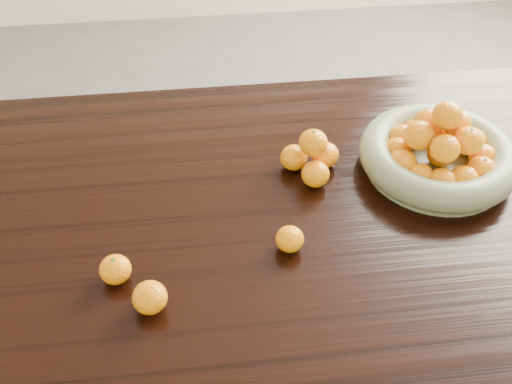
{
  "coord_description": "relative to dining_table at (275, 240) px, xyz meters",
  "views": [
    {
      "loc": [
        -0.14,
        -0.84,
        1.6
      ],
      "look_at": [
        -0.05,
        -0.02,
        0.83
      ],
      "focal_mm": 40.0,
      "sensor_mm": 36.0,
      "label": 1
    }
  ],
  "objects": [
    {
      "name": "loose_orange_1",
      "position": [
        -0.26,
        -0.22,
        0.12
      ],
      "size": [
        0.06,
        0.06,
        0.06
      ],
      "primitive_type": "ellipsoid",
      "color": "#FF9507",
      "rests_on": "dining_table"
    },
    {
      "name": "loose_orange_0",
      "position": [
        -0.32,
        -0.14,
        0.12
      ],
      "size": [
        0.06,
        0.06,
        0.06
      ],
      "primitive_type": "ellipsoid",
      "color": "#FF9507",
      "rests_on": "dining_table"
    },
    {
      "name": "orange_pyramid",
      "position": [
        0.1,
        0.12,
        0.13
      ],
      "size": [
        0.13,
        0.13,
        0.11
      ],
      "rotation": [
        0.0,
        0.0,
        0.02
      ],
      "color": "#FF9507",
      "rests_on": "dining_table"
    },
    {
      "name": "dining_table",
      "position": [
        0.0,
        0.0,
        0.0
      ],
      "size": [
        2.0,
        1.0,
        0.75
      ],
      "color": "black",
      "rests_on": "ground"
    },
    {
      "name": "loose_orange_2",
      "position": [
        0.01,
        -0.1,
        0.12
      ],
      "size": [
        0.06,
        0.06,
        0.05
      ],
      "primitive_type": "ellipsoid",
      "color": "#FF9507",
      "rests_on": "dining_table"
    },
    {
      "name": "fruit_bowl",
      "position": [
        0.38,
        0.1,
        0.13
      ],
      "size": [
        0.35,
        0.35,
        0.17
      ],
      "rotation": [
        0.0,
        0.0,
        0.1
      ],
      "color": "gray",
      "rests_on": "dining_table"
    }
  ]
}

